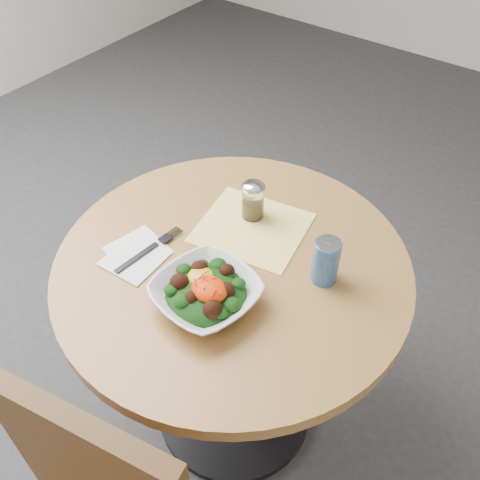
{
  "coord_description": "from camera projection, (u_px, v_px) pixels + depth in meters",
  "views": [
    {
      "loc": [
        0.56,
        -0.73,
        1.73
      ],
      "look_at": [
        0.01,
        0.02,
        0.81
      ],
      "focal_mm": 40.0,
      "sensor_mm": 36.0,
      "label": 1
    }
  ],
  "objects": [
    {
      "name": "cloth_napkin",
      "position": [
        252.0,
        228.0,
        1.43
      ],
      "size": [
        0.32,
        0.3,
        0.0
      ],
      "primitive_type": "cube",
      "rotation": [
        0.0,
        0.0,
        0.18
      ],
      "color": "yellow",
      "rests_on": "table"
    },
    {
      "name": "fork",
      "position": [
        151.0,
        248.0,
        1.37
      ],
      "size": [
        0.04,
        0.21,
        0.0
      ],
      "color": "black",
      "rests_on": "table"
    },
    {
      "name": "spice_shaker",
      "position": [
        253.0,
        200.0,
        1.43
      ],
      "size": [
        0.06,
        0.06,
        0.11
      ],
      "color": "silver",
      "rests_on": "table"
    },
    {
      "name": "table",
      "position": [
        233.0,
        311.0,
        1.48
      ],
      "size": [
        0.9,
        0.9,
        0.75
      ],
      "color": "black",
      "rests_on": "ground"
    },
    {
      "name": "paper_napkins",
      "position": [
        136.0,
        254.0,
        1.36
      ],
      "size": [
        0.17,
        0.18,
        0.0
      ],
      "color": "white",
      "rests_on": "table"
    },
    {
      "name": "beverage_can",
      "position": [
        326.0,
        261.0,
        1.26
      ],
      "size": [
        0.06,
        0.06,
        0.12
      ],
      "color": "navy",
      "rests_on": "table"
    },
    {
      "name": "salad_bowl",
      "position": [
        206.0,
        293.0,
        1.23
      ],
      "size": [
        0.27,
        0.27,
        0.09
      ],
      "color": "silver",
      "rests_on": "table"
    },
    {
      "name": "ground",
      "position": [
        234.0,
        409.0,
        1.86
      ],
      "size": [
        6.0,
        6.0,
        0.0
      ],
      "primitive_type": "plane",
      "color": "#2C2C2F",
      "rests_on": "ground"
    }
  ]
}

